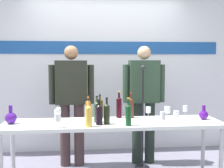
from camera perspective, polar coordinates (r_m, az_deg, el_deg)
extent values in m
cube|color=white|center=(4.50, -1.57, 5.09)|extent=(5.40, 0.10, 3.00)
cube|color=#1E529D|center=(4.45, -1.53, 7.63)|extent=(3.78, 0.01, 0.20)
cube|color=white|center=(3.22, 0.27, -8.29)|extent=(2.55, 0.58, 0.04)
cylinder|color=silver|center=(3.21, -22.30, -15.89)|extent=(0.05, 0.05, 0.73)
cylinder|color=silver|center=(3.45, 21.96, -14.40)|extent=(0.05, 0.05, 0.73)
cylinder|color=silver|center=(3.65, -20.10, -13.28)|extent=(0.05, 0.05, 0.73)
cylinder|color=silver|center=(3.86, 18.57, -12.22)|extent=(0.05, 0.05, 0.73)
sphere|color=#49188E|center=(3.31, -20.47, -6.72)|extent=(0.13, 0.13, 0.13)
cylinder|color=#49188E|center=(3.29, -20.52, -5.01)|extent=(0.04, 0.04, 0.09)
sphere|color=#491182|center=(3.51, 18.67, -6.18)|extent=(0.11, 0.11, 0.11)
cylinder|color=#491182|center=(3.50, 18.71, -4.86)|extent=(0.04, 0.04, 0.07)
cylinder|color=#3D2C2D|center=(3.96, -9.82, -10.46)|extent=(0.14, 0.14, 0.88)
cylinder|color=#3D2C2D|center=(3.95, -6.92, -10.46)|extent=(0.14, 0.14, 0.88)
cube|color=#24281F|center=(3.82, -8.51, 0.37)|extent=(0.44, 0.22, 0.61)
cylinder|color=#24281F|center=(3.85, -12.50, -0.11)|extent=(0.09, 0.09, 0.55)
cylinder|color=#24281F|center=(3.82, -4.48, -0.05)|extent=(0.09, 0.09, 0.55)
sphere|color=#9E704C|center=(3.81, -8.59, 6.53)|extent=(0.19, 0.19, 0.19)
cylinder|color=black|center=(4.02, 5.25, -10.13)|extent=(0.14, 0.14, 0.89)
cylinder|color=black|center=(4.06, 7.94, -10.00)|extent=(0.14, 0.14, 0.89)
cube|color=#2B4130|center=(3.91, 6.71, 0.56)|extent=(0.42, 0.22, 0.60)
cylinder|color=#2B4130|center=(3.86, 2.92, 0.09)|extent=(0.09, 0.09, 0.54)
cylinder|color=#2B4130|center=(3.98, 10.39, 0.15)|extent=(0.09, 0.09, 0.54)
sphere|color=tan|center=(3.90, 6.77, 6.52)|extent=(0.19, 0.19, 0.19)
cylinder|color=#C76825|center=(3.32, -5.01, -5.61)|extent=(0.06, 0.06, 0.22)
cone|color=#C76825|center=(3.30, -5.03, -3.55)|extent=(0.06, 0.06, 0.03)
cylinder|color=#C76825|center=(3.30, -5.03, -3.13)|extent=(0.02, 0.02, 0.07)
cylinder|color=black|center=(3.29, -5.04, -2.38)|extent=(0.03, 0.03, 0.02)
cylinder|color=#113E1B|center=(3.01, 3.47, -6.71)|extent=(0.07, 0.07, 0.22)
cone|color=#113E1B|center=(2.99, 3.48, -4.47)|extent=(0.07, 0.07, 0.03)
cylinder|color=#113E1B|center=(2.99, 3.48, -3.93)|extent=(0.03, 0.03, 0.08)
cylinder|color=gold|center=(2.98, 3.49, -3.03)|extent=(0.03, 0.03, 0.02)
cylinder|color=#223B1C|center=(3.17, -3.19, -6.07)|extent=(0.07, 0.07, 0.22)
cone|color=#223B1C|center=(3.15, -3.20, -3.90)|extent=(0.07, 0.07, 0.03)
cylinder|color=#223B1C|center=(3.15, -3.21, -3.46)|extent=(0.02, 0.02, 0.07)
cylinder|color=black|center=(3.14, -3.21, -2.67)|extent=(0.03, 0.03, 0.02)
cylinder|color=black|center=(3.06, -2.73, -6.67)|extent=(0.08, 0.08, 0.20)
cone|color=black|center=(3.03, -2.74, -4.54)|extent=(0.08, 0.08, 0.03)
cylinder|color=black|center=(3.03, -2.74, -4.15)|extent=(0.03, 0.03, 0.07)
cylinder|color=black|center=(3.02, -2.74, -3.35)|extent=(0.03, 0.03, 0.02)
cylinder|color=gold|center=(2.97, -4.95, -6.93)|extent=(0.08, 0.08, 0.21)
cone|color=gold|center=(2.95, -4.97, -4.67)|extent=(0.08, 0.08, 0.03)
cylinder|color=gold|center=(2.94, -4.97, -4.16)|extent=(0.03, 0.03, 0.08)
cylinder|color=black|center=(2.94, -4.98, -3.23)|extent=(0.03, 0.03, 0.02)
cylinder|color=#4F2417|center=(3.43, 3.95, -5.23)|extent=(0.08, 0.08, 0.22)
cone|color=#4F2417|center=(3.41, 3.96, -3.16)|extent=(0.08, 0.08, 0.03)
cylinder|color=#4F2417|center=(3.40, 3.97, -2.75)|extent=(0.03, 0.03, 0.08)
cylinder|color=#AA1F26|center=(3.40, 3.97, -1.98)|extent=(0.03, 0.03, 0.02)
cylinder|color=black|center=(3.09, -1.11, -6.50)|extent=(0.07, 0.07, 0.21)
cone|color=black|center=(3.07, -1.12, -4.39)|extent=(0.07, 0.07, 0.03)
cylinder|color=black|center=(3.07, -1.12, -3.87)|extent=(0.02, 0.02, 0.08)
cylinder|color=black|center=(3.06, -1.12, -2.98)|extent=(0.03, 0.03, 0.02)
cylinder|color=#42370B|center=(3.41, -2.55, -5.31)|extent=(0.08, 0.08, 0.22)
cone|color=#42370B|center=(3.39, -2.55, -3.27)|extent=(0.08, 0.08, 0.03)
cylinder|color=#42370B|center=(3.39, -2.55, -2.98)|extent=(0.02, 0.02, 0.06)
cylinder|color=black|center=(3.38, -2.56, -2.33)|extent=(0.03, 0.03, 0.02)
cylinder|color=black|center=(3.42, 1.47, -5.11)|extent=(0.07, 0.07, 0.24)
cone|color=black|center=(3.40, 1.48, -2.92)|extent=(0.07, 0.07, 0.03)
cylinder|color=black|center=(3.40, 1.48, -2.45)|extent=(0.03, 0.03, 0.08)
cylinder|color=gold|center=(3.39, 1.48, -1.65)|extent=(0.03, 0.03, 0.02)
cylinder|color=white|center=(3.33, -11.48, -7.56)|extent=(0.06, 0.06, 0.00)
cylinder|color=white|center=(3.32, -11.49, -7.04)|extent=(0.01, 0.01, 0.06)
cylinder|color=white|center=(3.31, -11.51, -5.86)|extent=(0.06, 0.06, 0.08)
cylinder|color=white|center=(3.01, -11.31, -8.88)|extent=(0.06, 0.06, 0.00)
cylinder|color=white|center=(3.00, -11.32, -8.28)|extent=(0.01, 0.01, 0.06)
cylinder|color=white|center=(2.99, -11.35, -6.93)|extent=(0.07, 0.07, 0.08)
cylinder|color=white|center=(3.42, -11.14, -7.22)|extent=(0.06, 0.06, 0.00)
cylinder|color=white|center=(3.41, -11.15, -6.61)|extent=(0.01, 0.01, 0.07)
cylinder|color=white|center=(3.40, -11.17, -5.45)|extent=(0.06, 0.06, 0.07)
cylinder|color=white|center=(3.43, 11.49, -7.18)|extent=(0.06, 0.06, 0.00)
cylinder|color=white|center=(3.43, 11.50, -6.58)|extent=(0.01, 0.01, 0.07)
cylinder|color=white|center=(3.41, 11.53, -5.33)|extent=(0.07, 0.07, 0.08)
cylinder|color=white|center=(3.30, 13.31, -7.72)|extent=(0.06, 0.06, 0.00)
cylinder|color=white|center=(3.29, 13.32, -7.19)|extent=(0.01, 0.01, 0.06)
cylinder|color=white|center=(3.28, 13.35, -6.10)|extent=(0.06, 0.06, 0.07)
cylinder|color=white|center=(3.47, 7.60, -6.99)|extent=(0.06, 0.06, 0.00)
cylinder|color=white|center=(3.47, 7.60, -6.49)|extent=(0.01, 0.01, 0.06)
cylinder|color=white|center=(3.45, 7.61, -5.37)|extent=(0.06, 0.06, 0.08)
cylinder|color=white|center=(3.58, 15.08, -6.77)|extent=(0.06, 0.06, 0.00)
cylinder|color=white|center=(3.57, 15.10, -6.14)|extent=(0.01, 0.01, 0.08)
cylinder|color=white|center=(3.55, 15.12, -4.95)|extent=(0.06, 0.06, 0.07)
cylinder|color=white|center=(3.10, 10.59, -8.47)|extent=(0.06, 0.06, 0.00)
cylinder|color=white|center=(3.09, 10.60, -7.89)|extent=(0.01, 0.01, 0.06)
cylinder|color=white|center=(3.08, 10.63, -6.53)|extent=(0.06, 0.06, 0.09)
cylinder|color=black|center=(3.96, 6.35, -17.02)|extent=(0.20, 0.20, 0.02)
cylinder|color=black|center=(3.76, 6.44, -7.47)|extent=(0.02, 0.02, 1.36)
sphere|color=#232328|center=(3.67, 6.55, 3.45)|extent=(0.06, 0.06, 0.06)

